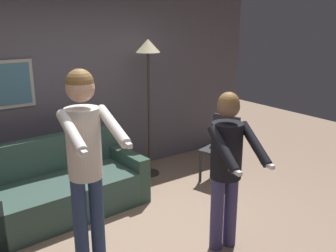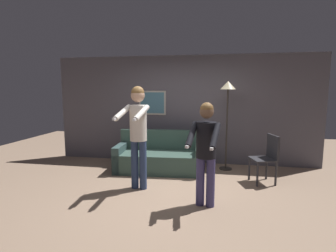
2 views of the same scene
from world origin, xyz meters
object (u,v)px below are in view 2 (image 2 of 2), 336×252
object	(u,v)px
torchiere_lamp	(228,96)
person_standing_left	(138,126)
dining_chair_distant	(267,156)
person_standing_right	(206,146)
couch	(160,158)

from	to	relation	value
torchiere_lamp	person_standing_left	size ratio (longest dim) A/B	1.07
person_standing_left	dining_chair_distant	bearing A→B (deg)	17.74
torchiere_lamp	dining_chair_distant	xyz separation A→B (m)	(0.74, -0.75, -1.12)
person_standing_left	person_standing_right	distance (m)	1.32
torchiere_lamp	person_standing_left	world-z (taller)	torchiere_lamp
dining_chair_distant	torchiere_lamp	bearing A→B (deg)	134.70
couch	torchiere_lamp	xyz separation A→B (m)	(1.45, 0.36, 1.37)
torchiere_lamp	person_standing_right	xyz separation A→B (m)	(-0.39, -2.00, -0.70)
person_standing_left	person_standing_right	xyz separation A→B (m)	(1.21, -0.51, -0.19)
couch	person_standing_left	world-z (taller)	person_standing_left
dining_chair_distant	person_standing_right	bearing A→B (deg)	-131.97
torchiere_lamp	dining_chair_distant	bearing A→B (deg)	-45.30
person_standing_left	torchiere_lamp	bearing A→B (deg)	43.09
dining_chair_distant	couch	bearing A→B (deg)	169.87
couch	person_standing_right	size ratio (longest dim) A/B	1.22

